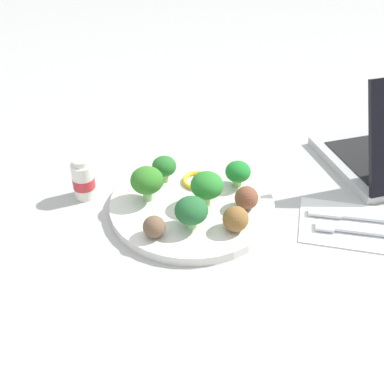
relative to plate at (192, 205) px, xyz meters
The scene contains 15 objects.
ground_plane 0.01m from the plate, ahead, with size 4.00×4.00×0.00m, color #B2B2AD.
plate is the anchor object (origin of this frame).
broccoli_floret_center 0.05m from the plate, behind, with size 0.05×0.05×0.06m.
broccoli_floret_front_left 0.09m from the plate, 33.58° to the right, with size 0.04×0.04×0.05m.
broccoli_floret_far_rim 0.10m from the plate, 131.07° to the right, with size 0.04×0.04×0.05m.
broccoli_floret_mid_right 0.08m from the plate, 107.21° to the left, with size 0.05×0.05×0.05m.
broccoli_floret_near_rim 0.09m from the plate, 12.97° to the left, with size 0.06×0.06×0.06m.
meatball_back_left 0.10m from the plate, behind, with size 0.04×0.04×0.04m, color brown.
meatball_far_rim 0.10m from the plate, 151.45° to the left, with size 0.04×0.04×0.04m, color brown.
meatball_front_left 0.11m from the plate, 74.38° to the left, with size 0.04×0.04×0.04m, color brown.
pepper_ring_center 0.06m from the plate, 83.60° to the right, with size 0.06×0.06×0.01m, color yellow.
napkin 0.27m from the plate, behind, with size 0.17×0.12×0.01m, color white.
fork 0.26m from the plate, behind, with size 0.12×0.03×0.01m.
knife 0.26m from the plate, 167.87° to the right, with size 0.15×0.03×0.01m.
yogurt_bottle 0.19m from the plate, ahead, with size 0.04×0.04×0.08m.
Camera 1 is at (-0.21, 0.63, 0.52)m, focal length 45.76 mm.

